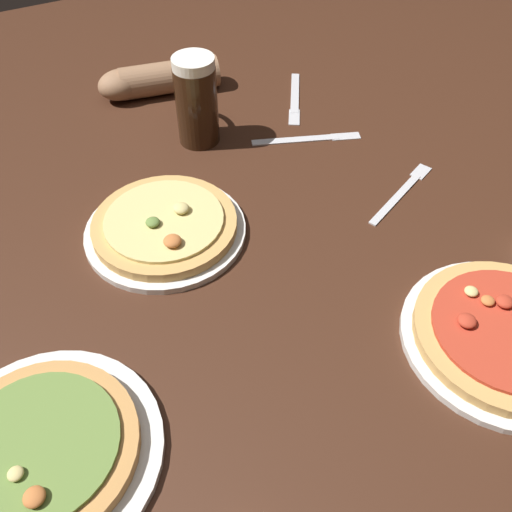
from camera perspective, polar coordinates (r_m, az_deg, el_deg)
The scene contains 9 objects.
ground_plane at distance 0.92m, azimuth -0.00°, elevation -1.50°, with size 2.40×2.40×0.03m, color #3D2114.
pizza_plate_near at distance 0.87m, azimuth 24.32°, elevation -7.41°, with size 0.29×0.29×0.05m.
pizza_plate_far at distance 0.96m, azimuth -9.34°, elevation 3.00°, with size 0.28×0.28×0.05m.
pizza_plate_side at distance 0.76m, azimuth -21.21°, elevation -18.22°, with size 0.30×0.30×0.05m.
beer_mug_dark at distance 1.13m, azimuth -6.22°, elevation 15.64°, with size 0.08×0.15×0.18m.
fork_left at distance 1.07m, azimuth 14.82°, elevation 6.46°, with size 0.20×0.10×0.01m.
knife_right at distance 1.30m, azimuth 4.02°, elevation 15.92°, with size 0.13×0.20×0.01m.
knife_spare at distance 1.17m, azimuth 5.30°, elevation 11.96°, with size 0.22×0.10×0.01m.
diner_arm at distance 1.32m, azimuth -10.44°, elevation 17.43°, with size 0.27×0.12×0.07m.
Camera 1 is at (-0.29, -0.54, 0.67)m, focal length 38.86 mm.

